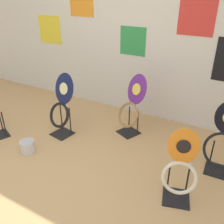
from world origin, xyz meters
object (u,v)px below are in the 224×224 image
at_px(toilet_seat_display_jazz_black, 224,141).
at_px(toilet_seat_display_navy_moon, 61,109).
at_px(toilet_seat_display_purple_note, 131,108).
at_px(toilet_seat_display_orange_sun, 180,171).
at_px(paint_can, 28,146).

bearing_deg(toilet_seat_display_jazz_black, toilet_seat_display_navy_moon, -173.17).
bearing_deg(toilet_seat_display_jazz_black, toilet_seat_display_purple_note, 168.42).
bearing_deg(toilet_seat_display_orange_sun, toilet_seat_display_jazz_black, 65.64).
bearing_deg(toilet_seat_display_navy_moon, toilet_seat_display_jazz_black, 6.83).
height_order(toilet_seat_display_navy_moon, toilet_seat_display_orange_sun, toilet_seat_display_navy_moon).
bearing_deg(toilet_seat_display_purple_note, toilet_seat_display_jazz_black, -11.58).
relative_size(toilet_seat_display_orange_sun, toilet_seat_display_jazz_black, 0.94).
height_order(toilet_seat_display_navy_moon, paint_can, toilet_seat_display_navy_moon).
bearing_deg(toilet_seat_display_jazz_black, toilet_seat_display_orange_sun, -114.36).
height_order(toilet_seat_display_purple_note, toilet_seat_display_navy_moon, toilet_seat_display_navy_moon).
bearing_deg(toilet_seat_display_purple_note, paint_can, -131.44).
relative_size(toilet_seat_display_navy_moon, paint_can, 4.91).
xyz_separation_m(toilet_seat_display_orange_sun, paint_can, (-1.99, -0.17, -0.28)).
bearing_deg(toilet_seat_display_navy_moon, paint_can, -101.68).
bearing_deg(toilet_seat_display_navy_moon, toilet_seat_display_purple_note, 31.24).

